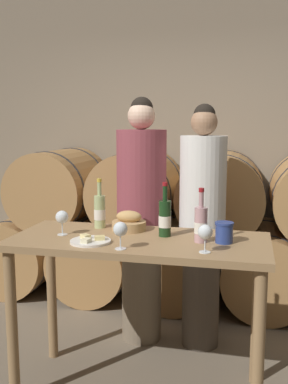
{
  "coord_description": "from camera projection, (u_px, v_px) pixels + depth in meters",
  "views": [
    {
      "loc": [
        0.61,
        -2.43,
        1.61
      ],
      "look_at": [
        0.0,
        0.13,
        1.2
      ],
      "focal_mm": 42.0,
      "sensor_mm": 36.0,
      "label": 1
    }
  ],
  "objects": [
    {
      "name": "wine_bottle_rose",
      "position": [
        201.0,
        224.0,
        2.48
      ],
      "size": [
        0.07,
        0.07,
        0.3
      ],
      "color": "#BC8E93",
      "rests_on": "tasting_table"
    },
    {
      "name": "cheese_plate",
      "position": [
        90.0,
        241.0,
        2.48
      ],
      "size": [
        0.23,
        0.23,
        0.04
      ],
      "color": "white",
      "rests_on": "tasting_table"
    },
    {
      "name": "wine_bottle_red",
      "position": [
        165.0,
        218.0,
        2.61
      ],
      "size": [
        0.07,
        0.07,
        0.32
      ],
      "color": "#193819",
      "rests_on": "tasting_table"
    },
    {
      "name": "tasting_table",
      "position": [
        139.0,
        264.0,
        2.6
      ],
      "size": [
        1.48,
        0.65,
        0.95
      ],
      "color": "#99754C",
      "rests_on": "ground_plane"
    },
    {
      "name": "wine_glass_center",
      "position": [
        205.0,
        233.0,
        2.28
      ],
      "size": [
        0.08,
        0.08,
        0.15
      ],
      "color": "white",
      "rests_on": "tasting_table"
    },
    {
      "name": "blue_crock",
      "position": [
        224.0,
        232.0,
        2.47
      ],
      "size": [
        0.1,
        0.1,
        0.12
      ],
      "color": "navy",
      "rests_on": "tasting_table"
    },
    {
      "name": "bread_basket",
      "position": [
        129.0,
        223.0,
        2.77
      ],
      "size": [
        0.21,
        0.21,
        0.12
      ],
      "color": "tan",
      "rests_on": "tasting_table"
    },
    {
      "name": "wine_glass_left",
      "position": [
        120.0,
        230.0,
        2.34
      ],
      "size": [
        0.08,
        0.08,
        0.15
      ],
      "color": "white",
      "rests_on": "tasting_table"
    },
    {
      "name": "person_left",
      "position": [
        141.0,
        220.0,
        3.27
      ],
      "size": [
        0.36,
        0.36,
        1.79
      ],
      "color": "#756651",
      "rests_on": "ground_plane"
    },
    {
      "name": "stone_wall_back",
      "position": [
        189.0,
        124.0,
        4.47
      ],
      "size": [
        10.0,
        0.12,
        3.2
      ],
      "color": "gray",
      "rests_on": "ground_plane"
    },
    {
      "name": "wine_glass_far_left",
      "position": [
        62.0,
        218.0,
        2.64
      ],
      "size": [
        0.08,
        0.08,
        0.15
      ],
      "color": "white",
      "rests_on": "tasting_table"
    },
    {
      "name": "person_right",
      "position": [
        202.0,
        225.0,
        3.17
      ],
      "size": [
        0.32,
        0.32,
        1.74
      ],
      "color": "#4C4238",
      "rests_on": "ground_plane"
    },
    {
      "name": "barrel_stack",
      "position": [
        179.0,
        231.0,
        4.06
      ],
      "size": [
        3.78,
        0.91,
        1.37
      ],
      "color": "#A87A47",
      "rests_on": "ground_plane"
    },
    {
      "name": "wine_bottle_white",
      "position": [
        100.0,
        211.0,
        2.83
      ],
      "size": [
        0.07,
        0.07,
        0.31
      ],
      "color": "#ADBC7F",
      "rests_on": "tasting_table"
    }
  ]
}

